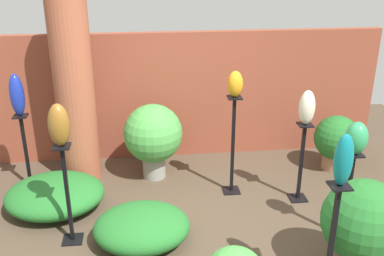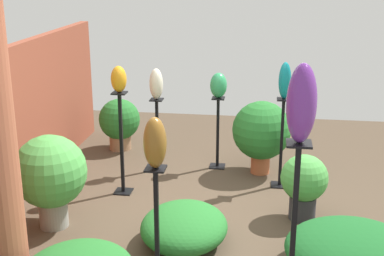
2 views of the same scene
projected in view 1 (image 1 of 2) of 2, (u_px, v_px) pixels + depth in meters
The scene contains 20 objects.
ground_plane at pixel (196, 255), 4.36m from camera, with size 8.00×8.00×0.00m, color #4C3D2D.
brick_wall_back at pixel (176, 96), 6.14m from camera, with size 5.60×0.12×1.74m, color brown.
brick_pillar at pixel (74, 87), 5.37m from camera, with size 0.47×0.47×2.42m, color #9E5138.
pedestal_ivory at pixel (301, 166), 5.16m from camera, with size 0.20×0.20×0.95m.
pedestal_cobalt at pixel (26, 156), 5.42m from camera, with size 0.20×0.20×0.95m.
pedestal_amber at pixel (233, 150), 5.27m from camera, with size 0.20×0.20×1.21m.
pedestal_jade at pixel (347, 200), 4.48m from camera, with size 0.20×0.20×0.94m.
pedestal_teal at pixel (331, 249), 3.66m from camera, with size 0.20×0.20×1.09m.
pedestal_bronze at pixel (68, 199), 4.39m from camera, with size 0.20×0.20×1.06m.
art_vase_ivory at pixel (307, 108), 4.88m from camera, with size 0.18×0.17×0.39m, color beige.
art_vase_cobalt at pixel (17, 95), 5.13m from camera, with size 0.16×0.17×0.50m, color #192D9E.
art_vase_amber at pixel (235, 84), 4.96m from camera, with size 0.18×0.18×0.30m, color orange.
art_vase_jade at pixel (356, 138), 4.22m from camera, with size 0.21×0.21×0.32m, color #2D9356.
art_vase_teal at pixel (343, 160), 3.35m from camera, with size 0.14×0.14×0.43m, color #0F727A.
art_vase_bronze at pixel (59, 125), 4.09m from camera, with size 0.20×0.18×0.41m, color brown.
potted_plant_back_center at pixel (336, 140), 5.88m from camera, with size 0.59×0.59×0.74m.
potted_plant_near_pillar at pixel (153, 135), 5.61m from camera, with size 0.74×0.74×0.97m.
potted_plant_front_right at pixel (364, 222), 3.90m from camera, with size 0.74×0.74×0.94m.
foliage_bed_center at pixel (142, 227), 4.48m from camera, with size 0.97×0.83×0.36m, color #236B28.
foliage_bed_rear at pixel (55, 195), 5.05m from camera, with size 1.10×0.96×0.36m, color #236B28.
Camera 1 is at (-0.43, -3.53, 2.81)m, focal length 42.00 mm.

